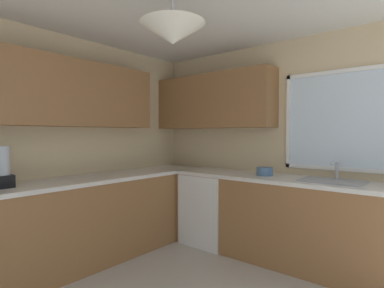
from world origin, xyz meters
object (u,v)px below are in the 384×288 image
object	(u,v)px
sink_assembly	(332,180)
bowl	(265,171)
dishwasher	(211,208)
blender_appliance	(2,169)

from	to	relation	value
sink_assembly	bowl	world-z (taller)	sink_assembly
bowl	dishwasher	bearing A→B (deg)	-177.59
dishwasher	blender_appliance	xyz separation A→B (m)	(-0.66, -2.14, 0.64)
blender_appliance	sink_assembly	bearing A→B (deg)	46.25
dishwasher	bowl	world-z (taller)	bowl
bowl	blender_appliance	world-z (taller)	blender_appliance
dishwasher	bowl	bearing A→B (deg)	2.41
sink_assembly	bowl	xyz separation A→B (m)	(-0.71, -0.01, 0.03)
sink_assembly	blender_appliance	world-z (taller)	blender_appliance
sink_assembly	blender_appliance	distance (m)	3.02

